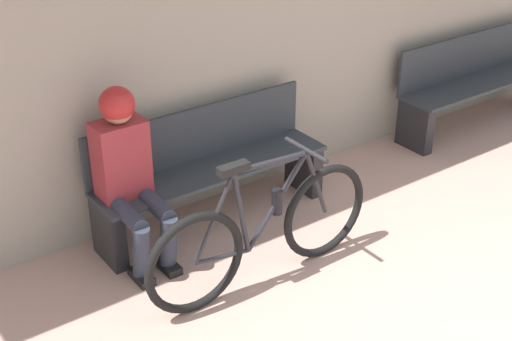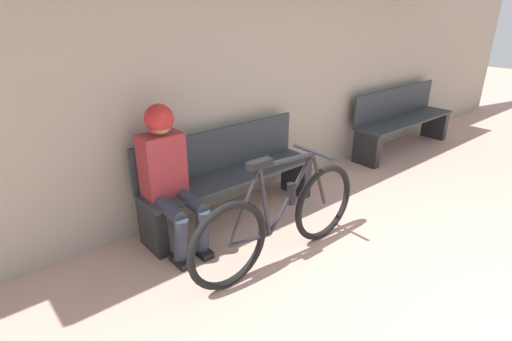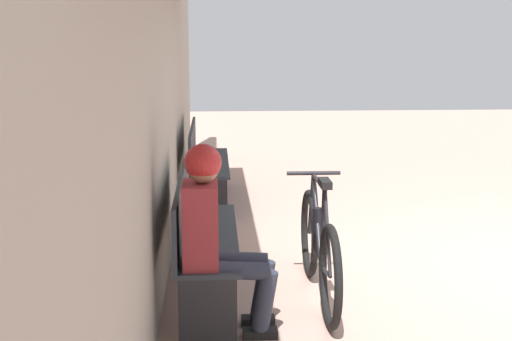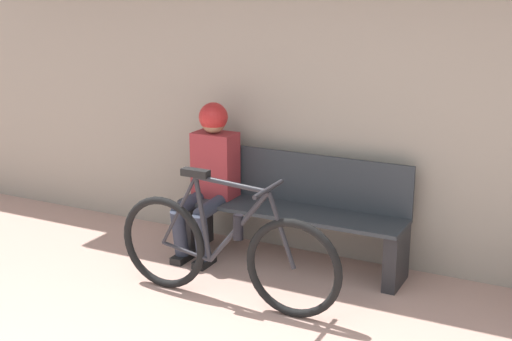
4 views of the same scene
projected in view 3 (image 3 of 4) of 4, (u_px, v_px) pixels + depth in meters
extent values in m
cube|color=#9E9384|center=(154.00, 72.00, 5.19)|extent=(12.00, 0.12, 3.20)
cube|color=#2D3338|center=(208.00, 236.00, 5.15)|extent=(1.78, 0.42, 0.03)
cube|color=#2D3338|center=(181.00, 208.00, 5.09)|extent=(1.78, 0.03, 0.40)
cube|color=#232326|center=(208.00, 310.00, 4.36)|extent=(0.10, 0.36, 0.42)
cube|color=#232326|center=(209.00, 234.00, 6.01)|extent=(0.10, 0.36, 0.42)
torus|color=black|center=(330.00, 276.00, 4.59)|extent=(0.68, 0.05, 0.68)
torus|color=black|center=(309.00, 233.00, 5.58)|extent=(0.68, 0.05, 0.68)
cylinder|color=#232328|center=(319.00, 181.00, 5.04)|extent=(0.55, 0.03, 0.07)
cylinder|color=#232328|center=(317.00, 220.00, 5.14)|extent=(0.47, 0.03, 0.58)
cylinder|color=#232328|center=(323.00, 227.00, 4.87)|extent=(0.14, 0.03, 0.60)
cylinder|color=#232328|center=(326.00, 271.00, 4.78)|extent=(0.39, 0.03, 0.09)
cylinder|color=#232328|center=(328.00, 231.00, 4.68)|extent=(0.31, 0.02, 0.54)
cylinder|color=#232328|center=(311.00, 205.00, 5.44)|extent=(0.21, 0.03, 0.51)
cube|color=black|center=(325.00, 183.00, 4.76)|extent=(0.20, 0.07, 0.05)
cylinder|color=#232328|center=(314.00, 173.00, 5.30)|extent=(0.03, 0.40, 0.03)
cylinder|color=black|center=(317.00, 220.00, 5.14)|extent=(0.07, 0.07, 0.17)
cylinder|color=#2D3342|center=(239.00, 271.00, 4.39)|extent=(0.11, 0.39, 0.13)
cylinder|color=#2D3342|center=(265.00, 301.00, 4.44)|extent=(0.11, 0.17, 0.39)
cube|color=black|center=(260.00, 333.00, 4.48)|extent=(0.10, 0.22, 0.06)
cylinder|color=#2D3342|center=(238.00, 260.00, 4.59)|extent=(0.11, 0.39, 0.13)
cylinder|color=#2D3342|center=(263.00, 289.00, 4.63)|extent=(0.11, 0.17, 0.39)
cube|color=black|center=(258.00, 321.00, 4.67)|extent=(0.10, 0.22, 0.06)
cube|color=maroon|center=(201.00, 224.00, 4.42)|extent=(0.34, 0.22, 0.52)
sphere|color=#9E7556|center=(203.00, 167.00, 4.36)|extent=(0.20, 0.20, 0.20)
sphere|color=#B22323|center=(203.00, 162.00, 4.35)|extent=(0.23, 0.23, 0.23)
cube|color=#2D3338|center=(210.00, 162.00, 8.07)|extent=(1.84, 0.42, 0.03)
cube|color=#2D3338|center=(192.00, 144.00, 8.02)|extent=(1.84, 0.03, 0.40)
cube|color=#232326|center=(210.00, 199.00, 7.26)|extent=(0.10, 0.36, 0.42)
cube|color=#232326|center=(210.00, 168.00, 8.97)|extent=(0.10, 0.36, 0.42)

